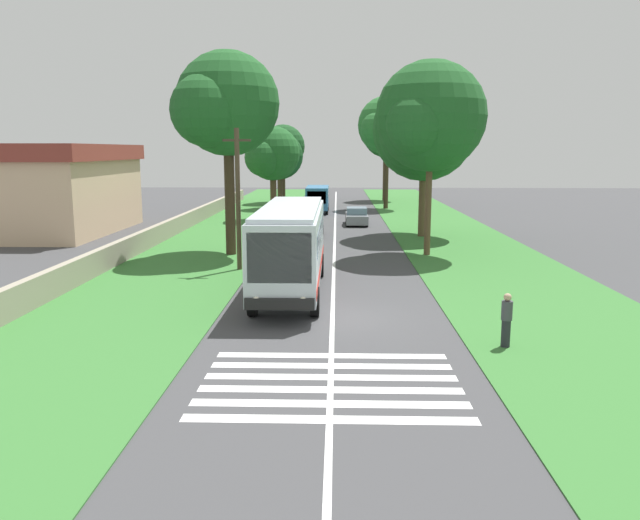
% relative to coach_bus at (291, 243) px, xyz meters
% --- Properties ---
extents(ground, '(160.00, 160.00, 0.00)m').
position_rel_coach_bus_xyz_m(ground, '(-4.08, -1.80, -2.15)').
color(ground, '#424244').
extents(grass_verge_left, '(120.00, 8.00, 0.04)m').
position_rel_coach_bus_xyz_m(grass_verge_left, '(10.92, 6.40, -2.13)').
color(grass_verge_left, '#387533').
rests_on(grass_verge_left, ground).
extents(grass_verge_right, '(120.00, 8.00, 0.04)m').
position_rel_coach_bus_xyz_m(grass_verge_right, '(10.92, -10.00, -2.13)').
color(grass_verge_right, '#387533').
rests_on(grass_verge_right, ground).
extents(centre_line, '(110.00, 0.16, 0.01)m').
position_rel_coach_bus_xyz_m(centre_line, '(10.92, -1.80, -2.14)').
color(centre_line, silver).
rests_on(centre_line, ground).
extents(coach_bus, '(11.16, 2.62, 3.73)m').
position_rel_coach_bus_xyz_m(coach_bus, '(0.00, 0.00, 0.00)').
color(coach_bus, silver).
rests_on(coach_bus, ground).
extents(zebra_crossing, '(4.95, 6.80, 0.01)m').
position_rel_coach_bus_xyz_m(zebra_crossing, '(-10.67, -1.80, -2.14)').
color(zebra_crossing, silver).
rests_on(zebra_crossing, ground).
extents(trailing_car_0, '(4.30, 1.78, 1.43)m').
position_rel_coach_bus_xyz_m(trailing_car_0, '(17.69, -0.09, -1.48)').
color(trailing_car_0, gray).
rests_on(trailing_car_0, ground).
extents(trailing_car_1, '(4.30, 1.78, 1.43)m').
position_rel_coach_bus_xyz_m(trailing_car_1, '(24.90, -3.56, -1.48)').
color(trailing_car_1, gray).
rests_on(trailing_car_1, ground).
extents(trailing_minibus_0, '(6.00, 2.14, 2.53)m').
position_rel_coach_bus_xyz_m(trailing_minibus_0, '(34.97, -0.03, -0.60)').
color(trailing_minibus_0, teal).
rests_on(trailing_minibus_0, ground).
extents(roadside_tree_left_0, '(6.36, 5.05, 8.88)m').
position_rel_coach_bus_xyz_m(roadside_tree_left_0, '(46.21, 4.40, 4.12)').
color(roadside_tree_left_0, '#3D2D1E').
rests_on(roadside_tree_left_0, grass_verge_left).
extents(roadside_tree_left_1, '(5.67, 4.82, 7.82)m').
position_rel_coach_bus_xyz_m(roadside_tree_left_1, '(38.94, 4.05, 3.17)').
color(roadside_tree_left_1, '#4C3826').
rests_on(roadside_tree_left_1, grass_verge_left).
extents(roadside_tree_left_2, '(7.41, 5.86, 11.52)m').
position_rel_coach_bus_xyz_m(roadside_tree_left_2, '(9.87, 4.39, 6.26)').
color(roadside_tree_left_2, '#3D2D1E').
rests_on(roadside_tree_left_2, grass_verge_left).
extents(roadside_tree_left_3, '(5.51, 4.67, 8.05)m').
position_rel_coach_bus_xyz_m(roadside_tree_left_3, '(28.41, 3.77, 3.46)').
color(roadside_tree_left_3, '#4C3826').
rests_on(roadside_tree_left_3, grass_verge_left).
extents(roadside_tree_right_0, '(6.91, 6.21, 10.99)m').
position_rel_coach_bus_xyz_m(roadside_tree_right_0, '(9.88, -7.07, 5.64)').
color(roadside_tree_right_0, brown).
rests_on(roadside_tree_right_0, grass_verge_right).
extents(roadside_tree_right_1, '(8.27, 7.08, 10.94)m').
position_rel_coach_bus_xyz_m(roadside_tree_right_1, '(17.94, -7.75, 5.12)').
color(roadside_tree_right_1, brown).
rests_on(roadside_tree_right_1, grass_verge_right).
extents(roadside_tree_right_2, '(6.87, 5.96, 11.46)m').
position_rel_coach_bus_xyz_m(roadside_tree_right_2, '(39.07, -6.87, 6.22)').
color(roadside_tree_right_2, '#3D2D1E').
rests_on(roadside_tree_right_2, grass_verge_right).
extents(roadside_tree_right_3, '(6.47, 5.41, 10.53)m').
position_rel_coach_bus_xyz_m(roadside_tree_right_3, '(49.80, -7.60, 5.54)').
color(roadside_tree_right_3, '#4C3826').
rests_on(roadside_tree_right_3, grass_verge_right).
extents(utility_pole, '(0.24, 1.40, 7.08)m').
position_rel_coach_bus_xyz_m(utility_pole, '(5.01, 3.02, 1.57)').
color(utility_pole, '#473828').
rests_on(utility_pole, grass_verge_left).
extents(roadside_wall, '(70.00, 0.40, 1.19)m').
position_rel_coach_bus_xyz_m(roadside_wall, '(15.92, 9.80, -1.51)').
color(roadside_wall, '#9E937F').
rests_on(roadside_wall, grass_verge_left).
extents(roadside_building, '(14.45, 7.34, 6.45)m').
position_rel_coach_bus_xyz_m(roadside_building, '(19.22, 17.89, 1.14)').
color(roadside_building, beige).
rests_on(roadside_building, ground).
extents(pedestrian, '(0.34, 0.34, 1.69)m').
position_rel_coach_bus_xyz_m(pedestrian, '(-7.50, -7.19, -1.24)').
color(pedestrian, '#26262D').
rests_on(pedestrian, grass_verge_right).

